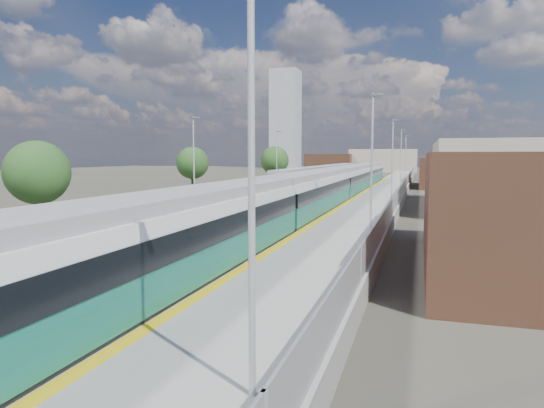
% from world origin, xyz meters
% --- Properties ---
extents(ground, '(320.00, 320.00, 0.00)m').
position_xyz_m(ground, '(0.00, 50.00, 0.00)').
color(ground, '#47443A').
rests_on(ground, ground).
extents(ballast_bed, '(10.50, 155.00, 0.06)m').
position_xyz_m(ballast_bed, '(-2.25, 52.50, 0.03)').
color(ballast_bed, '#565451').
rests_on(ballast_bed, ground).
extents(tracks, '(8.96, 160.00, 0.17)m').
position_xyz_m(tracks, '(-1.65, 54.18, 0.11)').
color(tracks, '#4C3323').
rests_on(tracks, ground).
extents(platform_right, '(4.70, 155.00, 8.52)m').
position_xyz_m(platform_right, '(5.28, 52.49, 0.54)').
color(platform_right, slate).
rests_on(platform_right, ground).
extents(platform_left, '(4.30, 155.00, 8.52)m').
position_xyz_m(platform_left, '(-9.05, 52.49, 0.52)').
color(platform_left, slate).
rests_on(platform_left, ground).
extents(buildings, '(72.00, 185.50, 40.00)m').
position_xyz_m(buildings, '(-18.12, 138.60, 10.70)').
color(buildings, brown).
rests_on(buildings, ground).
extents(green_train, '(2.94, 81.81, 3.24)m').
position_xyz_m(green_train, '(1.50, 39.58, 2.28)').
color(green_train, black).
rests_on(green_train, ground).
extents(red_train, '(2.67, 54.12, 3.36)m').
position_xyz_m(red_train, '(-5.50, 71.60, 1.99)').
color(red_train, black).
rests_on(red_train, ground).
extents(tree_a, '(4.54, 4.54, 6.16)m').
position_xyz_m(tree_a, '(-16.81, 22.56, 3.87)').
color(tree_a, '#382619').
rests_on(tree_a, ground).
extents(tree_b, '(4.70, 4.70, 6.37)m').
position_xyz_m(tree_b, '(-22.62, 58.73, 4.01)').
color(tree_b, '#382619').
rests_on(tree_b, ground).
extents(tree_c, '(4.97, 4.97, 6.73)m').
position_xyz_m(tree_c, '(-15.46, 76.44, 4.24)').
color(tree_c, '#382619').
rests_on(tree_c, ground).
extents(tree_d, '(4.27, 4.27, 5.79)m').
position_xyz_m(tree_d, '(24.30, 66.87, 3.64)').
color(tree_d, '#382619').
rests_on(tree_d, ground).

